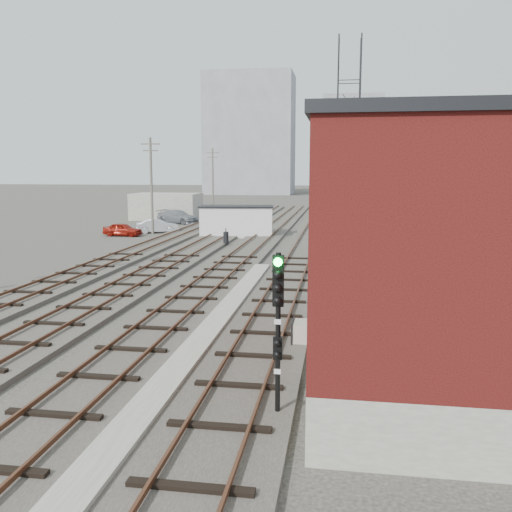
% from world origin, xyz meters
% --- Properties ---
extents(ground, '(320.00, 320.00, 0.00)m').
position_xyz_m(ground, '(0.00, 60.00, 0.00)').
color(ground, '#282621').
rests_on(ground, ground).
extents(track_right, '(3.20, 90.00, 0.39)m').
position_xyz_m(track_right, '(2.50, 39.00, 0.11)').
color(track_right, '#332D28').
rests_on(track_right, ground).
extents(track_mid_right, '(3.20, 90.00, 0.39)m').
position_xyz_m(track_mid_right, '(-1.50, 39.00, 0.11)').
color(track_mid_right, '#332D28').
rests_on(track_mid_right, ground).
extents(track_mid_left, '(3.20, 90.00, 0.39)m').
position_xyz_m(track_mid_left, '(-5.50, 39.00, 0.11)').
color(track_mid_left, '#332D28').
rests_on(track_mid_left, ground).
extents(track_left, '(3.20, 90.00, 0.39)m').
position_xyz_m(track_left, '(-9.50, 39.00, 0.11)').
color(track_left, '#332D28').
rests_on(track_left, ground).
extents(platform_curb, '(0.90, 28.00, 0.26)m').
position_xyz_m(platform_curb, '(0.50, 14.00, 0.13)').
color(platform_curb, gray).
rests_on(platform_curb, ground).
extents(brick_building, '(6.54, 12.20, 7.22)m').
position_xyz_m(brick_building, '(7.50, 12.00, 3.63)').
color(brick_building, gray).
rests_on(brick_building, ground).
extents(lattice_tower, '(1.60, 1.60, 15.00)m').
position_xyz_m(lattice_tower, '(5.50, 35.00, 7.50)').
color(lattice_tower, black).
rests_on(lattice_tower, ground).
extents(utility_pole_left_b, '(1.80, 0.24, 9.00)m').
position_xyz_m(utility_pole_left_b, '(-12.50, 45.00, 4.80)').
color(utility_pole_left_b, '#595147').
rests_on(utility_pole_left_b, ground).
extents(utility_pole_left_c, '(1.80, 0.24, 9.00)m').
position_xyz_m(utility_pole_left_c, '(-12.50, 70.00, 4.80)').
color(utility_pole_left_c, '#595147').
rests_on(utility_pole_left_c, ground).
extents(utility_pole_right_a, '(1.80, 0.24, 9.00)m').
position_xyz_m(utility_pole_right_a, '(6.50, 28.00, 4.80)').
color(utility_pole_right_a, '#595147').
rests_on(utility_pole_right_a, ground).
extents(utility_pole_right_b, '(1.80, 0.24, 9.00)m').
position_xyz_m(utility_pole_right_b, '(6.50, 58.00, 4.80)').
color(utility_pole_right_b, '#595147').
rests_on(utility_pole_right_b, ground).
extents(apartment_left, '(22.00, 14.00, 30.00)m').
position_xyz_m(apartment_left, '(-18.00, 135.00, 15.00)').
color(apartment_left, gray).
rests_on(apartment_left, ground).
extents(apartment_right, '(16.00, 12.00, 26.00)m').
position_xyz_m(apartment_right, '(8.00, 150.00, 13.00)').
color(apartment_right, gray).
rests_on(apartment_right, ground).
extents(shed_left, '(8.00, 5.00, 3.20)m').
position_xyz_m(shed_left, '(-16.00, 60.00, 1.60)').
color(shed_left, gray).
rests_on(shed_left, ground).
extents(shed_right, '(6.00, 6.00, 4.00)m').
position_xyz_m(shed_right, '(9.00, 70.00, 2.00)').
color(shed_right, gray).
rests_on(shed_right, ground).
extents(signal_mast, '(0.40, 0.41, 4.07)m').
position_xyz_m(signal_mast, '(3.70, 8.07, 2.40)').
color(signal_mast, gray).
rests_on(signal_mast, ground).
extents(switch_stand, '(0.40, 0.40, 1.33)m').
position_xyz_m(switch_stand, '(-3.87, 37.87, 0.63)').
color(switch_stand, black).
rests_on(switch_stand, ground).
extents(site_trailer, '(6.97, 3.67, 2.81)m').
position_xyz_m(site_trailer, '(-4.18, 44.08, 1.42)').
color(site_trailer, silver).
rests_on(site_trailer, ground).
extents(car_red, '(3.66, 1.70, 1.21)m').
position_xyz_m(car_red, '(-14.60, 42.80, 0.61)').
color(car_red, maroon).
rests_on(car_red, ground).
extents(car_silver, '(4.28, 2.81, 1.33)m').
position_xyz_m(car_silver, '(-12.28, 45.80, 0.67)').
color(car_silver, '#AFB2B8').
rests_on(car_silver, ground).
extents(car_grey, '(5.63, 4.11, 1.52)m').
position_xyz_m(car_grey, '(-13.18, 55.35, 0.76)').
color(car_grey, gray).
rests_on(car_grey, ground).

